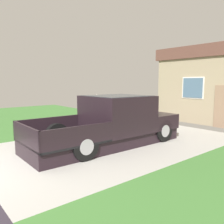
# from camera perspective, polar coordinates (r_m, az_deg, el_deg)

# --- Properties ---
(pickup_truck) EXTENTS (2.16, 5.47, 1.69)m
(pickup_truck) POSITION_cam_1_polar(r_m,az_deg,el_deg) (8.19, 0.72, -2.57)
(pickup_truck) COLOR black
(pickup_truck) RESTS_ON ground
(person_with_hat) EXTENTS (0.52, 0.52, 1.67)m
(person_with_hat) POSITION_cam_1_polar(r_m,az_deg,el_deg) (9.56, -3.72, 0.32)
(person_with_hat) COLOR navy
(person_with_hat) RESTS_ON ground
(handbag) EXTENTS (0.39, 0.17, 0.45)m
(handbag) POSITION_cam_1_polar(r_m,az_deg,el_deg) (9.52, -4.85, -4.94)
(handbag) COLOR brown
(handbag) RESTS_ON ground
(wheeled_trash_bin) EXTENTS (0.60, 0.72, 1.04)m
(wheeled_trash_bin) POSITION_cam_1_polar(r_m,az_deg,el_deg) (13.22, 5.02, 0.37)
(wheeled_trash_bin) COLOR navy
(wheeled_trash_bin) RESTS_ON ground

